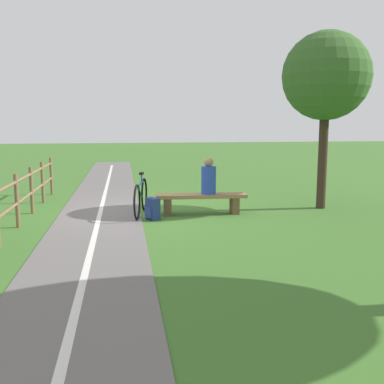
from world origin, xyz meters
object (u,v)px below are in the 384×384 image
object	(u,v)px
person_seated	(209,178)
tree_by_path	(326,77)
bicycle	(141,197)
backpack	(152,209)
bench	(201,200)

from	to	relation	value
person_seated	tree_by_path	xyz separation A→B (m)	(-2.82, -0.22, 2.28)
person_seated	bicycle	bearing A→B (deg)	-2.49
tree_by_path	backpack	bearing A→B (deg)	8.47
backpack	tree_by_path	world-z (taller)	tree_by_path
bench	bicycle	size ratio (longest dim) A/B	1.13
bicycle	backpack	xyz separation A→B (m)	(-0.21, 0.57, -0.17)
bench	tree_by_path	size ratio (longest dim) A/B	0.50
person_seated	bicycle	world-z (taller)	person_seated
bench	tree_by_path	world-z (taller)	tree_by_path
bench	person_seated	world-z (taller)	person_seated
person_seated	tree_by_path	bearing A→B (deg)	-171.58
backpack	person_seated	bearing A→B (deg)	-163.10
person_seated	backpack	world-z (taller)	person_seated
person_seated	backpack	distance (m)	1.48
bench	backpack	bearing A→B (deg)	23.65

